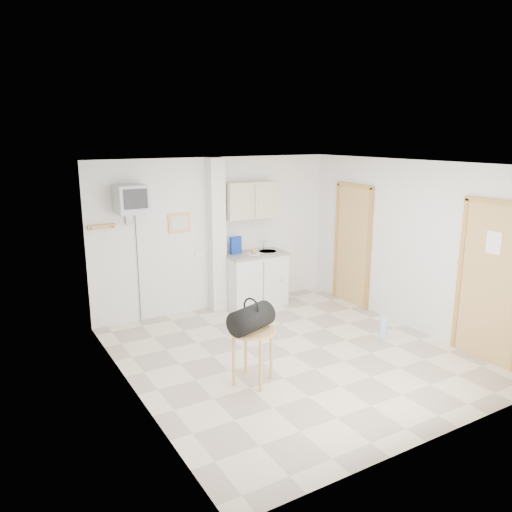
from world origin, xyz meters
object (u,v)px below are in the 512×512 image
crt_television (131,200)px  round_table (253,338)px  duffel_bag (251,318)px  water_bottle (384,328)px

crt_television → round_table: size_ratio=3.22×
crt_television → duffel_bag: bearing=-76.7°
crt_television → duffel_bag: 2.75m
crt_television → round_table: bearing=-75.6°
duffel_bag → round_table: bearing=18.4°
round_table → water_bottle: round_table is taller
round_table → water_bottle: 2.31m
duffel_bag → water_bottle: 2.41m
water_bottle → round_table: bearing=-175.3°
crt_television → water_bottle: 4.06m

